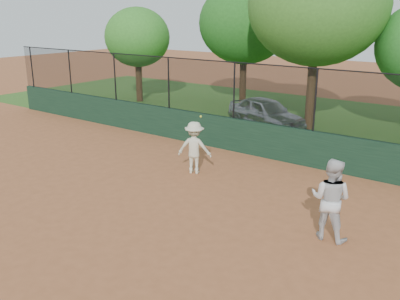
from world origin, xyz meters
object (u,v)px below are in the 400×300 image
Objects in this scene: player_second at (331,199)px; tree_2 at (317,5)px; parked_car at (266,113)px; tree_0 at (137,37)px; player_main at (194,148)px; tree_1 at (244,23)px.

player_second is 0.24× the size of tree_2.
parked_car is 0.76× the size of tree_0.
tree_2 is at bearing 84.90° from player_main.
player_main is 8.52m from tree_2.
player_main reaches higher than player_second.
player_second is 5.19m from player_main.
parked_car is at bearing -54.44° from player_second.
tree_0 is (-14.54, 9.22, 2.59)m from player_second.
parked_car is 6.42m from player_main.
parked_car is at bearing -8.20° from tree_0.
tree_1 is at bearing 64.94° from parked_car.
tree_2 reaches higher than player_main.
player_main is 11.33m from tree_1.
tree_2 reaches higher than tree_0.
tree_0 is 10.39m from tree_2.
tree_0 reaches higher than player_main.
player_second is at bearing -51.53° from tree_1.
tree_1 is at bearing 23.38° from tree_0.
tree_0 is at bearing 178.48° from tree_2.
tree_1 is (-3.32, 3.57, 3.63)m from parked_car.
player_main is (-4.93, 1.62, -0.11)m from player_second.
parked_car is at bearing 98.16° from player_main.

